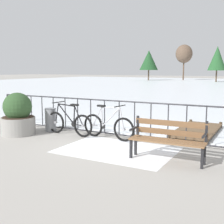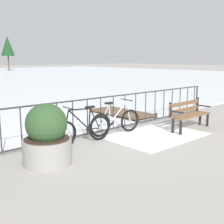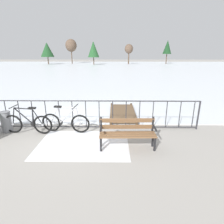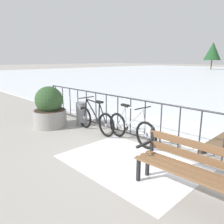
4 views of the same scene
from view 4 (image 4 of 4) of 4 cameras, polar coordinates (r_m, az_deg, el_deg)
ground_plane at (r=5.84m, az=8.23°, el=-7.35°), size 160.00×160.00×0.00m
snow_patch at (r=4.66m, az=4.53°, el=-12.81°), size 2.73×1.92×0.01m
railing_fence at (r=5.67m, az=8.42°, el=-2.05°), size 9.06×0.06×1.07m
bicycle_near_railing at (r=6.38m, az=-4.43°, el=-1.96°), size 1.71×0.52×0.97m
bicycle_second at (r=5.61m, az=4.84°, el=-4.16°), size 1.71×0.52×0.97m
park_bench at (r=3.67m, az=18.91°, el=-12.38°), size 1.61×0.52×0.89m
planter_with_shrub at (r=7.11m, az=-15.77°, el=0.85°), size 1.00×1.00×1.26m
trash_bin at (r=7.10m, az=-7.82°, el=-0.43°), size 0.35×0.35×0.73m
tree_far_west at (r=48.63m, az=24.47°, el=14.05°), size 3.22×3.22×5.21m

